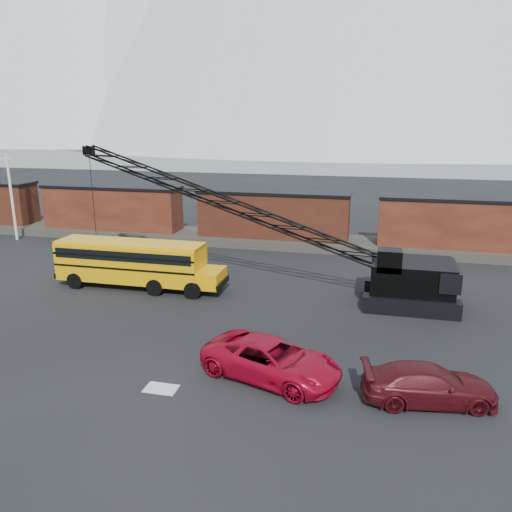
% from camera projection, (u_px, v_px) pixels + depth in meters
% --- Properties ---
extents(ground, '(160.00, 160.00, 0.00)m').
position_uv_depth(ground, '(185.00, 347.00, 25.07)').
color(ground, black).
rests_on(ground, ground).
extents(gravel_berm, '(120.00, 5.00, 0.70)m').
position_uv_depth(gravel_berm, '(273.00, 240.00, 45.59)').
color(gravel_berm, '#4B463E').
rests_on(gravel_berm, ground).
extents(boxcar_west_near, '(13.70, 3.10, 4.17)m').
position_uv_depth(boxcar_west_near, '(113.00, 207.00, 48.56)').
color(boxcar_west_near, '#401612').
rests_on(boxcar_west_near, gravel_berm).
extents(boxcar_mid, '(13.70, 3.10, 4.17)m').
position_uv_depth(boxcar_mid, '(273.00, 214.00, 44.95)').
color(boxcar_mid, '#4A2014').
rests_on(boxcar_mid, gravel_berm).
extents(boxcar_east_near, '(13.70, 3.10, 4.17)m').
position_uv_depth(boxcar_east_near, '(462.00, 223.00, 41.34)').
color(boxcar_east_near, '#401612').
rests_on(boxcar_east_near, gravel_berm).
extents(utility_pole, '(1.40, 0.24, 8.00)m').
position_uv_depth(utility_pole, '(12.00, 196.00, 46.25)').
color(utility_pole, silver).
rests_on(utility_pole, ground).
extents(snow_patch, '(1.40, 0.90, 0.02)m').
position_uv_depth(snow_patch, '(161.00, 389.00, 21.20)').
color(snow_patch, silver).
rests_on(snow_patch, ground).
extents(school_bus, '(11.65, 2.65, 3.19)m').
position_uv_depth(school_bus, '(136.00, 262.00, 33.44)').
color(school_bus, '#E09D04').
rests_on(school_bus, ground).
extents(red_pickup, '(6.85, 4.69, 1.74)m').
position_uv_depth(red_pickup, '(272.00, 360.00, 21.89)').
color(red_pickup, '#AA0822').
rests_on(red_pickup, ground).
extents(maroon_suv, '(5.64, 3.06, 1.55)m').
position_uv_depth(maroon_suv, '(429.00, 384.00, 20.06)').
color(maroon_suv, '#490D13').
rests_on(maroon_suv, ground).
extents(crawler_crane, '(25.41, 4.21, 9.44)m').
position_uv_depth(crawler_crane, '(245.00, 211.00, 32.54)').
color(crawler_crane, black).
rests_on(crawler_crane, ground).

